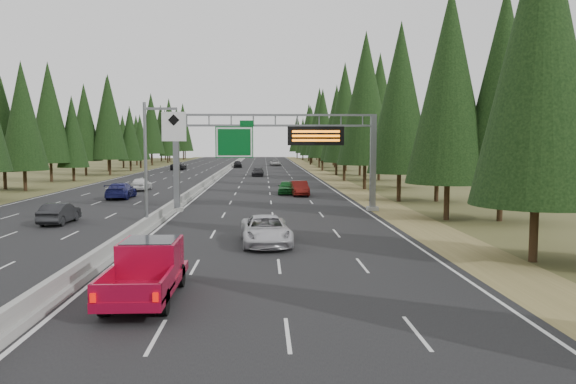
{
  "coord_description": "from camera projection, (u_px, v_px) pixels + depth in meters",
  "views": [
    {
      "loc": [
        7.33,
        -10.18,
        5.58
      ],
      "look_at": [
        8.64,
        20.0,
        2.93
      ],
      "focal_mm": 35.0,
      "sensor_mm": 36.0,
      "label": 1
    }
  ],
  "objects": [
    {
      "name": "sign_gantry",
      "position": [
        283.0,
        147.0,
        44.94
      ],
      "size": [
        16.75,
        0.98,
        7.8
      ],
      "color": "slate",
      "rests_on": "road"
    },
    {
      "name": "car_onc_blue",
      "position": [
        121.0,
        190.0,
        55.51
      ],
      "size": [
        2.31,
        5.51,
        1.59
      ],
      "primitive_type": "imported",
      "rotation": [
        0.0,
        0.0,
        3.16
      ],
      "color": "navy",
      "rests_on": "road"
    },
    {
      "name": "tree_row_left",
      "position": [
        92.0,
        120.0,
        95.53
      ],
      "size": [
        11.87,
        243.98,
        18.89
      ],
      "color": "black",
      "rests_on": "ground"
    },
    {
      "name": "red_pickup",
      "position": [
        148.0,
        266.0,
        20.11
      ],
      "size": [
        2.17,
        6.06,
        1.98
      ],
      "color": "black",
      "rests_on": "road"
    },
    {
      "name": "car_ahead_white",
      "position": [
        275.0,
        163.0,
        135.47
      ],
      "size": [
        2.77,
        5.2,
        1.39
      ],
      "primitive_type": "imported",
      "rotation": [
        0.0,
        0.0,
        0.09
      ],
      "color": "silver",
      "rests_on": "road"
    },
    {
      "name": "car_onc_white",
      "position": [
        141.0,
        184.0,
        64.98
      ],
      "size": [
        1.87,
        4.49,
        1.52
      ],
      "primitive_type": "imported",
      "rotation": [
        0.0,
        0.0,
        3.12
      ],
      "color": "white",
      "rests_on": "road"
    },
    {
      "name": "shoulder_right",
      "position": [
        328.0,
        177.0,
        90.69
      ],
      "size": [
        3.6,
        260.0,
        0.06
      ],
      "primitive_type": "cube",
      "color": "olive",
      "rests_on": "ground"
    },
    {
      "name": "car_ahead_far",
      "position": [
        238.0,
        164.0,
        125.53
      ],
      "size": [
        2.13,
        4.74,
        1.58
      ],
      "primitive_type": "imported",
      "rotation": [
        0.0,
        0.0,
        0.06
      ],
      "color": "black",
      "rests_on": "road"
    },
    {
      "name": "car_ahead_dkred",
      "position": [
        299.0,
        188.0,
        58.6
      ],
      "size": [
        1.9,
        4.72,
        1.52
      ],
      "primitive_type": "imported",
      "rotation": [
        0.0,
        0.0,
        0.06
      ],
      "color": "#5F110D",
      "rests_on": "road"
    },
    {
      "name": "car_ahead_green",
      "position": [
        286.0,
        187.0,
        60.41
      ],
      "size": [
        1.98,
        4.36,
        1.45
      ],
      "primitive_type": "imported",
      "rotation": [
        0.0,
        0.0,
        -0.06
      ],
      "color": "#166022",
      "rests_on": "road"
    },
    {
      "name": "tree_row_right",
      "position": [
        355.0,
        118.0,
        89.54
      ],
      "size": [
        12.03,
        241.09,
        18.85
      ],
      "color": "black",
      "rests_on": "ground"
    },
    {
      "name": "shoulder_left",
      "position": [
        106.0,
        178.0,
        89.15
      ],
      "size": [
        3.6,
        260.0,
        0.06
      ],
      "primitive_type": "cube",
      "color": "#444520",
      "rests_on": "ground"
    },
    {
      "name": "car_onc_far",
      "position": [
        179.0,
        166.0,
        114.66
      ],
      "size": [
        2.69,
        5.83,
        1.62
      ],
      "primitive_type": "imported",
      "rotation": [
        0.0,
        0.0,
        3.14
      ],
      "color": "black",
      "rests_on": "road"
    },
    {
      "name": "road",
      "position": [
        218.0,
        177.0,
        89.92
      ],
      "size": [
        32.0,
        260.0,
        0.08
      ],
      "primitive_type": "cube",
      "color": "black",
      "rests_on": "ground"
    },
    {
      "name": "hov_sign_pole",
      "position": [
        155.0,
        157.0,
        34.76
      ],
      "size": [
        2.8,
        0.5,
        8.0
      ],
      "color": "slate",
      "rests_on": "road"
    },
    {
      "name": "car_ahead_dkgrey",
      "position": [
        258.0,
        172.0,
        93.23
      ],
      "size": [
        2.06,
        4.73,
        1.35
      ],
      "primitive_type": "imported",
      "rotation": [
        0.0,
        0.0,
        -0.03
      ],
      "color": "black",
      "rests_on": "road"
    },
    {
      "name": "car_onc_near",
      "position": [
        59.0,
        213.0,
        38.26
      ],
      "size": [
        1.61,
        4.37,
        1.43
      ],
      "primitive_type": "imported",
      "rotation": [
        0.0,
        0.0,
        3.12
      ],
      "color": "black",
      "rests_on": "road"
    },
    {
      "name": "median_barrier",
      "position": [
        218.0,
        175.0,
        89.88
      ],
      "size": [
        0.7,
        260.0,
        0.85
      ],
      "color": "gray",
      "rests_on": "road"
    },
    {
      "name": "silver_minivan",
      "position": [
        266.0,
        230.0,
        30.34
      ],
      "size": [
        2.96,
        5.76,
        1.55
      ],
      "primitive_type": "imported",
      "rotation": [
        0.0,
        0.0,
        0.07
      ],
      "color": "silver",
      "rests_on": "road"
    }
  ]
}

